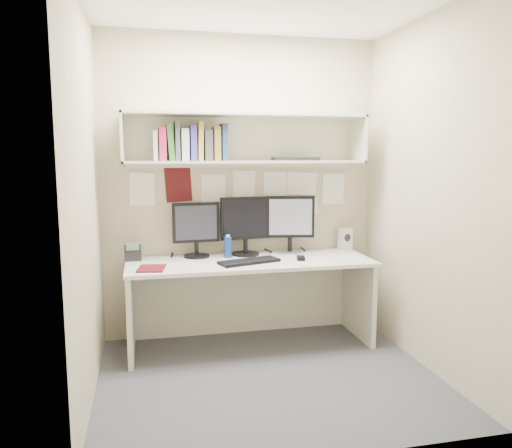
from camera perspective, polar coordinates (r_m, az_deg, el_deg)
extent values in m
cube|color=#414045|center=(3.75, 1.47, -17.16)|extent=(2.40, 2.00, 0.01)
cube|color=#B8AB8D|center=(4.38, -1.65, 4.14)|extent=(2.40, 0.02, 2.60)
cube|color=#B8AB8D|center=(2.46, 7.25, 1.07)|extent=(2.40, 0.02, 2.60)
cube|color=#B8AB8D|center=(3.33, -18.96, 2.50)|extent=(0.02, 2.00, 2.60)
cube|color=#B8AB8D|center=(3.88, 19.04, 3.21)|extent=(0.02, 2.00, 2.60)
cube|color=silver|center=(4.11, -0.66, -4.34)|extent=(2.00, 0.70, 0.03)
cube|color=beige|center=(4.52, -1.53, -8.00)|extent=(1.96, 0.02, 0.70)
cube|color=beige|center=(4.18, -1.15, 7.12)|extent=(2.00, 0.38, 0.02)
cube|color=beige|center=(4.19, -1.17, 12.31)|extent=(2.00, 0.38, 0.02)
cube|color=beige|center=(4.36, -1.64, 9.65)|extent=(2.00, 0.02, 0.40)
cube|color=beige|center=(4.10, -15.04, 9.49)|extent=(0.02, 0.38, 0.40)
cube|color=beige|center=(4.48, 11.51, 9.44)|extent=(0.02, 0.38, 0.40)
cylinder|color=black|center=(4.26, -6.79, -3.66)|extent=(0.22, 0.22, 0.02)
cylinder|color=black|center=(4.25, -6.81, -2.83)|extent=(0.04, 0.04, 0.11)
cube|color=black|center=(4.22, -6.87, 0.18)|extent=(0.40, 0.05, 0.34)
cube|color=black|center=(4.20, -6.85, 0.14)|extent=(0.35, 0.02, 0.29)
cylinder|color=black|center=(4.32, -1.21, -3.43)|extent=(0.24, 0.24, 0.02)
cylinder|color=black|center=(4.31, -1.21, -2.54)|extent=(0.04, 0.04, 0.12)
cube|color=black|center=(4.28, -1.25, 0.68)|extent=(0.43, 0.08, 0.37)
cube|color=black|center=(4.26, -1.20, 0.64)|extent=(0.38, 0.05, 0.31)
cylinder|color=#A5A5AA|center=(4.41, 3.88, -3.20)|extent=(0.24, 0.24, 0.02)
cylinder|color=black|center=(4.40, 3.89, -2.33)|extent=(0.04, 0.04, 0.12)
cube|color=black|center=(4.38, 3.87, 0.83)|extent=(0.43, 0.11, 0.37)
cube|color=#AEAEB3|center=(4.36, 3.95, 0.80)|extent=(0.37, 0.07, 0.31)
cube|color=black|center=(4.00, -0.78, -4.30)|extent=(0.52, 0.31, 0.02)
cube|color=black|center=(4.13, 5.14, -3.91)|extent=(0.08, 0.11, 0.03)
cube|color=silver|center=(4.62, 10.15, -1.68)|extent=(0.12, 0.12, 0.20)
cylinder|color=black|center=(4.56, 10.41, -1.54)|extent=(0.07, 0.03, 0.07)
cylinder|color=navy|center=(4.20, -3.23, -2.65)|extent=(0.06, 0.06, 0.18)
cylinder|color=white|center=(4.19, -3.24, -1.39)|extent=(0.03, 0.03, 0.02)
cube|color=#560E15|center=(3.87, -11.87, -4.99)|extent=(0.23, 0.27, 0.01)
cube|color=black|center=(4.22, -13.88, -3.21)|extent=(0.13, 0.11, 0.12)
cube|color=#4C6659|center=(4.15, -13.93, -2.47)|extent=(0.10, 0.01, 0.07)
cube|color=silver|center=(4.10, -11.45, 8.75)|extent=(0.03, 0.19, 0.24)
cube|color=#BA224B|center=(4.10, -10.65, 8.95)|extent=(0.06, 0.19, 0.26)
cube|color=#2A6622|center=(4.10, -9.76, 9.15)|extent=(0.05, 0.19, 0.29)
cube|color=#47454A|center=(4.10, -9.01, 9.35)|extent=(0.04, 0.19, 0.32)
cube|color=silver|center=(4.11, -8.15, 8.94)|extent=(0.06, 0.19, 0.26)
cube|color=#383687|center=(4.11, -7.22, 9.14)|extent=(0.05, 0.19, 0.28)
cube|color=#AE893A|center=(4.12, -6.42, 9.33)|extent=(0.04, 0.19, 0.31)
cube|color=#3B3B3D|center=(4.13, -5.53, 8.92)|extent=(0.06, 0.19, 0.25)
cube|color=olive|center=(4.14, -4.56, 9.11)|extent=(0.05, 0.19, 0.27)
cube|color=navy|center=(4.15, -3.73, 9.30)|extent=(0.04, 0.19, 0.30)
cube|color=black|center=(4.32, 4.54, 7.44)|extent=(0.40, 0.16, 0.03)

